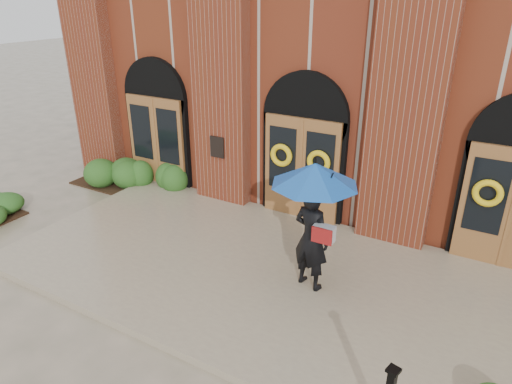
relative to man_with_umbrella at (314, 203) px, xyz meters
The scene contains 5 objects.
ground 2.35m from the man_with_umbrella, behind, with size 90.00×90.00×0.00m, color tan.
landing 2.28m from the man_with_umbrella, behind, with size 10.00×5.30×0.15m, color tan.
church_building 8.90m from the man_with_umbrella, 99.12° to the left, with size 16.20×12.53×7.00m.
man_with_umbrella is the anchor object (origin of this frame).
hedge_wall_left 7.20m from the man_with_umbrella, 163.00° to the left, with size 3.03×1.21×0.78m, color #264E1A.
Camera 1 is at (4.10, -6.68, 5.33)m, focal length 32.00 mm.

